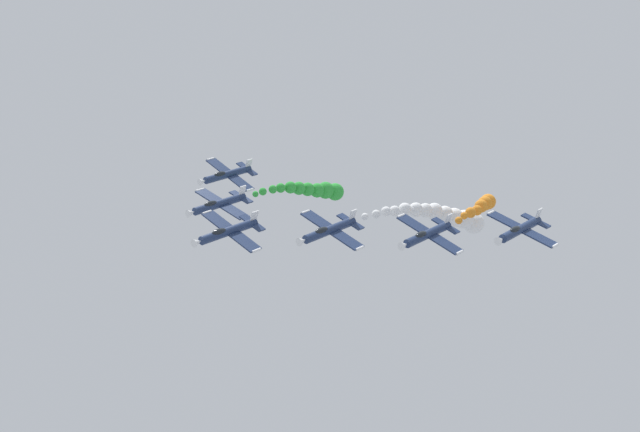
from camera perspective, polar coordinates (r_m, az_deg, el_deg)
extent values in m
cylinder|color=navy|center=(100.31, -6.43, -1.07)|extent=(1.40, 9.00, 1.40)
cone|color=white|center=(97.15, -8.62, -1.84)|extent=(1.33, 1.20, 1.33)
cube|color=navy|center=(100.62, -6.27, -1.06)|extent=(8.77, 1.90, 3.13)
cylinder|color=white|center=(98.17, -4.50, -2.44)|extent=(0.46, 1.40, 0.46)
cylinder|color=white|center=(103.22, -7.96, 0.25)|extent=(0.46, 1.40, 0.46)
cube|color=navy|center=(102.87, -4.80, -0.48)|extent=(3.66, 1.20, 1.39)
cube|color=white|center=(102.46, -4.65, -0.05)|extent=(0.65, 1.10, 1.56)
ellipsoid|color=black|center=(98.91, -7.14, -1.10)|extent=(0.98, 2.20, 0.92)
cylinder|color=navy|center=(99.73, 0.70, -0.99)|extent=(1.37, 9.00, 1.37)
cone|color=white|center=(96.12, -1.26, -1.77)|extent=(1.31, 1.20, 1.31)
cube|color=navy|center=(100.07, 0.84, -0.98)|extent=(8.85, 1.90, 2.88)
cylinder|color=white|center=(97.95, 2.81, -2.29)|extent=(0.45, 1.40, 0.45)
cylinder|color=white|center=(102.35, -1.04, 0.27)|extent=(0.45, 1.40, 0.45)
cube|color=navy|center=(102.63, 2.15, -0.40)|extent=(3.68, 1.20, 1.29)
cube|color=white|center=(102.26, 2.31, 0.04)|extent=(0.60, 1.10, 1.57)
ellipsoid|color=black|center=(98.19, 0.09, -1.02)|extent=(0.97, 2.20, 0.90)
sphere|color=white|center=(104.98, 3.19, -0.04)|extent=(0.93, 0.93, 0.93)
sphere|color=white|center=(106.47, 3.97, 0.13)|extent=(1.17, 1.17, 1.17)
sphere|color=white|center=(108.05, 4.67, 0.32)|extent=(1.34, 1.34, 1.34)
sphere|color=white|center=(109.85, 5.27, 0.36)|extent=(1.45, 1.45, 1.45)
sphere|color=white|center=(111.41, 5.99, 0.46)|extent=(1.83, 1.83, 1.83)
sphere|color=white|center=(113.00, 6.75, 0.43)|extent=(2.05, 2.05, 2.05)
sphere|color=white|center=(114.69, 7.42, 0.40)|extent=(2.03, 2.03, 2.03)
sphere|color=white|center=(116.46, 8.05, 0.33)|extent=(2.42, 2.42, 2.42)
sphere|color=white|center=(118.17, 8.78, 0.13)|extent=(2.43, 2.43, 2.43)
sphere|color=white|center=(119.99, 9.42, -0.10)|extent=(2.81, 2.81, 2.81)
sphere|color=white|center=(121.69, 10.11, -0.23)|extent=(2.84, 2.84, 2.84)
sphere|color=white|center=(123.51, 10.77, -0.49)|extent=(3.18, 3.18, 3.18)
cylinder|color=navy|center=(111.61, -7.07, 0.85)|extent=(1.33, 9.00, 1.33)
cone|color=white|center=(108.44, -9.05, 0.23)|extent=(1.26, 1.20, 1.26)
cube|color=navy|center=(111.91, -6.92, 0.86)|extent=(8.98, 1.90, 2.34)
cylinder|color=white|center=(109.13, -5.31, -0.15)|extent=(0.43, 1.40, 0.43)
cylinder|color=white|center=(114.81, -8.45, 1.81)|extent=(0.43, 1.40, 0.43)
cube|color=navy|center=(114.17, -5.58, 1.34)|extent=(3.74, 1.20, 1.07)
cube|color=white|center=(113.83, -5.49, 1.76)|extent=(0.51, 1.10, 1.59)
ellipsoid|color=black|center=(110.25, -7.72, 0.86)|extent=(0.94, 2.20, 0.87)
sphere|color=green|center=(115.94, -4.56, 1.55)|extent=(0.89, 0.89, 0.89)
sphere|color=green|center=(117.27, -4.05, 1.73)|extent=(1.14, 1.14, 1.14)
sphere|color=green|center=(118.20, -3.34, 1.89)|extent=(1.25, 1.25, 1.25)
sphere|color=green|center=(119.49, -2.79, 1.99)|extent=(1.44, 1.44, 1.44)
sphere|color=green|center=(120.53, -2.10, 2.02)|extent=(1.81, 1.81, 1.81)
sphere|color=green|center=(121.80, -1.50, 1.96)|extent=(2.00, 2.00, 2.00)
sphere|color=green|center=(123.01, -0.87, 1.89)|extent=(2.09, 2.09, 2.09)
sphere|color=green|center=(124.14, -0.20, 1.82)|extent=(2.23, 2.23, 2.23)
sphere|color=green|center=(125.34, 0.40, 1.82)|extent=(2.65, 2.65, 2.65)
sphere|color=green|center=(126.45, 1.08, 1.71)|extent=(2.73, 2.73, 2.73)
cylinder|color=navy|center=(100.83, 7.60, -1.27)|extent=(1.38, 9.00, 1.38)
cone|color=white|center=(96.84, 5.93, -2.06)|extent=(1.31, 1.20, 1.31)
cube|color=navy|center=(101.20, 7.71, -1.26)|extent=(8.83, 1.90, 2.93)
cylinder|color=white|center=(99.53, 9.79, -2.56)|extent=(0.45, 1.40, 0.45)
cylinder|color=white|center=(103.04, 5.71, 0.00)|extent=(0.45, 1.40, 0.45)
cube|color=navy|center=(104.00, 8.83, -0.68)|extent=(3.68, 1.20, 1.31)
cube|color=white|center=(103.67, 9.01, -0.24)|extent=(0.61, 1.10, 1.57)
ellipsoid|color=black|center=(99.18, 7.11, -1.31)|extent=(0.97, 2.20, 0.91)
sphere|color=orange|center=(106.41, 9.74, -0.31)|extent=(0.99, 0.99, 0.99)
sphere|color=orange|center=(108.23, 10.11, 0.02)|extent=(1.00, 1.00, 1.00)
sphere|color=orange|center=(110.02, 10.55, 0.24)|extent=(1.46, 1.46, 1.46)
sphere|color=orange|center=(111.83, 10.99, 0.39)|extent=(1.43, 1.43, 1.43)
sphere|color=orange|center=(113.74, 11.27, 0.69)|extent=(1.83, 1.83, 1.83)
sphere|color=orange|center=(115.73, 11.52, 0.87)|extent=(2.03, 2.03, 2.03)
sphere|color=orange|center=(117.79, 11.74, 0.99)|extent=(2.25, 2.25, 2.25)
cylinder|color=navy|center=(123.82, -6.50, 2.93)|extent=(1.42, 9.00, 1.42)
cone|color=white|center=(120.56, -8.27, 2.42)|extent=(1.35, 1.20, 1.35)
cube|color=navy|center=(124.13, -6.37, 2.93)|extent=(8.66, 1.90, 3.44)
cylinder|color=white|center=(121.58, -4.96, 1.83)|extent=(0.46, 1.40, 0.46)
cylinder|color=white|center=(126.79, -7.73, 3.97)|extent=(0.46, 1.40, 0.46)
cube|color=navy|center=(126.43, -5.16, 3.32)|extent=(3.62, 1.20, 1.52)
cube|color=white|center=(126.05, -5.04, 3.68)|extent=(0.70, 1.10, 1.55)
ellipsoid|color=black|center=(122.40, -7.06, 2.95)|extent=(1.00, 2.20, 0.94)
cylinder|color=navy|center=(102.51, 13.94, -0.91)|extent=(1.33, 9.00, 1.33)
cone|color=white|center=(98.21, 12.57, -1.67)|extent=(1.27, 1.20, 1.27)
cube|color=navy|center=(102.89, 14.03, -0.90)|extent=(8.97, 1.90, 2.41)
cylinder|color=white|center=(101.50, 16.21, -2.03)|extent=(0.44, 1.40, 0.44)
cylinder|color=white|center=(104.46, 11.91, 0.21)|extent=(0.44, 1.40, 0.44)
cube|color=navy|center=(105.90, 14.95, -0.33)|extent=(3.73, 1.20, 1.10)
cube|color=white|center=(105.63, 15.12, 0.11)|extent=(0.52, 1.10, 1.59)
ellipsoid|color=black|center=(100.77, 13.55, -0.92)|extent=(0.95, 2.20, 0.87)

